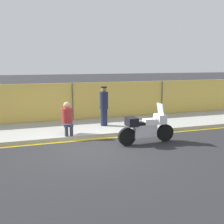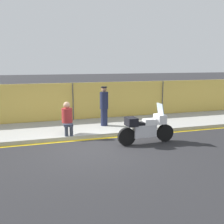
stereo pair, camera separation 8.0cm
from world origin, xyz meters
name	(u,v)px [view 2 (the right image)]	position (x,y,z in m)	size (l,w,h in m)	color
ground_plane	(93,149)	(0.00, 0.00, 0.00)	(120.00, 120.00, 0.00)	#262628
sidewalk	(79,128)	(0.00, 2.82, 0.08)	(36.64, 3.04, 0.15)	#9E9E99
curb_paint_stripe	(86,140)	(0.00, 1.21, 0.00)	(36.64, 0.18, 0.01)	gold
storefront_fence	(73,103)	(0.00, 4.43, 0.99)	(34.80, 0.17, 1.98)	gold
motorcycle	(146,128)	(2.02, 0.10, 0.60)	(2.25, 0.55, 1.48)	black
officer_standing	(104,106)	(1.14, 2.68, 1.06)	(0.37, 0.37, 1.77)	#191E38
person_seated_on_curb	(67,117)	(-0.64, 1.76, 0.86)	(0.42, 0.68, 1.29)	#2D3342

